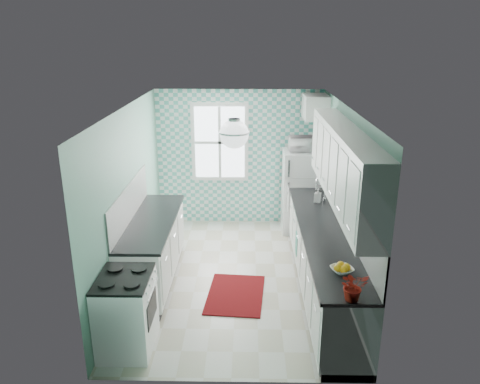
{
  "coord_description": "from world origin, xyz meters",
  "views": [
    {
      "loc": [
        0.16,
        -6.16,
        3.44
      ],
      "look_at": [
        0.05,
        0.25,
        1.25
      ],
      "focal_mm": 35.0,
      "sensor_mm": 36.0,
      "label": 1
    }
  ],
  "objects_px": {
    "sink": "(314,202)",
    "microwave": "(303,144)",
    "ceiling_light": "(234,134)",
    "fridge": "(300,191)",
    "potted_plant": "(353,286)",
    "fruit_bowl": "(342,270)",
    "stove": "(126,311)"
  },
  "relations": [
    {
      "from": "sink",
      "to": "fruit_bowl",
      "type": "relative_size",
      "value": 2.23
    },
    {
      "from": "fridge",
      "to": "sink",
      "type": "relative_size",
      "value": 2.79
    },
    {
      "from": "ceiling_light",
      "to": "microwave",
      "type": "distance_m",
      "value": 2.91
    },
    {
      "from": "ceiling_light",
      "to": "sink",
      "type": "height_order",
      "value": "ceiling_light"
    },
    {
      "from": "fridge",
      "to": "sink",
      "type": "xyz_separation_m",
      "value": [
        0.09,
        -1.07,
        0.19
      ]
    },
    {
      "from": "potted_plant",
      "to": "microwave",
      "type": "xyz_separation_m",
      "value": [
        -0.09,
        3.91,
        0.52
      ]
    },
    {
      "from": "sink",
      "to": "microwave",
      "type": "relative_size",
      "value": 1.15
    },
    {
      "from": "fridge",
      "to": "fruit_bowl",
      "type": "distance_m",
      "value": 3.36
    },
    {
      "from": "fridge",
      "to": "stove",
      "type": "bearing_deg",
      "value": -125.72
    },
    {
      "from": "stove",
      "to": "potted_plant",
      "type": "xyz_separation_m",
      "value": [
        2.4,
        -0.48,
        0.63
      ]
    },
    {
      "from": "ceiling_light",
      "to": "fruit_bowl",
      "type": "height_order",
      "value": "ceiling_light"
    },
    {
      "from": "stove",
      "to": "potted_plant",
      "type": "relative_size",
      "value": 2.92
    },
    {
      "from": "stove",
      "to": "fruit_bowl",
      "type": "bearing_deg",
      "value": -0.34
    },
    {
      "from": "stove",
      "to": "fruit_bowl",
      "type": "relative_size",
      "value": 3.69
    },
    {
      "from": "sink",
      "to": "fruit_bowl",
      "type": "height_order",
      "value": "sink"
    },
    {
      "from": "fridge",
      "to": "potted_plant",
      "type": "distance_m",
      "value": 3.93
    },
    {
      "from": "sink",
      "to": "microwave",
      "type": "distance_m",
      "value": 1.27
    },
    {
      "from": "fruit_bowl",
      "to": "microwave",
      "type": "distance_m",
      "value": 3.42
    },
    {
      "from": "fruit_bowl",
      "to": "ceiling_light",
      "type": "bearing_deg",
      "value": 147.68
    },
    {
      "from": "fridge",
      "to": "microwave",
      "type": "height_order",
      "value": "microwave"
    },
    {
      "from": "potted_plant",
      "to": "microwave",
      "type": "bearing_deg",
      "value": 91.32
    },
    {
      "from": "sink",
      "to": "fruit_bowl",
      "type": "bearing_deg",
      "value": -92.28
    },
    {
      "from": "fruit_bowl",
      "to": "potted_plant",
      "type": "distance_m",
      "value": 0.57
    },
    {
      "from": "stove",
      "to": "sink",
      "type": "relative_size",
      "value": 1.65
    },
    {
      "from": "ceiling_light",
      "to": "stove",
      "type": "relative_size",
      "value": 0.4
    },
    {
      "from": "potted_plant",
      "to": "sink",
      "type": "bearing_deg",
      "value": 89.91
    },
    {
      "from": "ceiling_light",
      "to": "sink",
      "type": "xyz_separation_m",
      "value": [
        1.2,
        1.53,
        -1.39
      ]
    },
    {
      "from": "sink",
      "to": "stove",
      "type": "bearing_deg",
      "value": -137.68
    },
    {
      "from": "fruit_bowl",
      "to": "microwave",
      "type": "xyz_separation_m",
      "value": [
        -0.09,
        3.36,
        0.64
      ]
    },
    {
      "from": "potted_plant",
      "to": "microwave",
      "type": "relative_size",
      "value": 0.65
    },
    {
      "from": "fruit_bowl",
      "to": "stove",
      "type": "bearing_deg",
      "value": -178.22
    },
    {
      "from": "ceiling_light",
      "to": "sink",
      "type": "distance_m",
      "value": 2.39
    }
  ]
}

